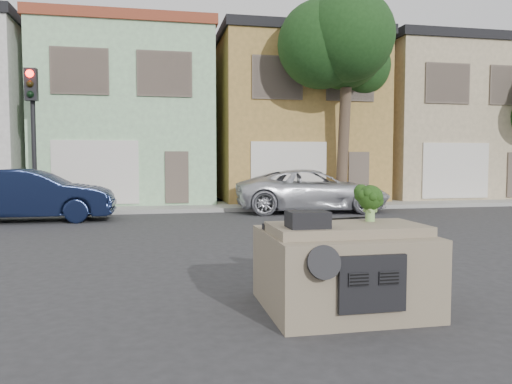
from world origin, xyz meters
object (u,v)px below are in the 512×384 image
object	(u,v)px
silver_pickup	(312,212)
broccoli	(370,203)
traffic_signal	(33,142)
navy_sedan	(33,221)

from	to	relation	value
silver_pickup	broccoli	bearing A→B (deg)	169.97
silver_pickup	traffic_signal	size ratio (longest dim) A/B	1.11
navy_sedan	traffic_signal	xyz separation A→B (m)	(-0.36, 1.96, 2.55)
navy_sedan	silver_pickup	world-z (taller)	navy_sedan
silver_pickup	traffic_signal	bearing A→B (deg)	88.79
broccoli	navy_sedan	bearing A→B (deg)	122.12
silver_pickup	navy_sedan	bearing A→B (deg)	100.36
navy_sedan	broccoli	size ratio (longest dim) A/B	10.08
silver_pickup	traffic_signal	world-z (taller)	traffic_signal
navy_sedan	broccoli	world-z (taller)	broccoli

